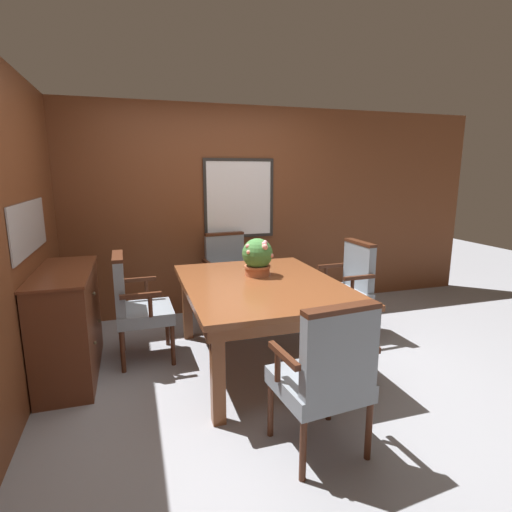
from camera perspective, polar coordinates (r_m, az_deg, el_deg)
ground_plane at (r=3.50m, az=-0.10°, el=-16.88°), size 14.00×14.00×0.00m
wall_back at (r=4.82m, az=-6.36°, el=6.36°), size 7.20×0.08×2.45m
wall_left at (r=3.08m, az=-32.33°, el=1.41°), size 0.08×7.20×2.45m
dining_table at (r=3.49m, az=0.74°, el=-5.17°), size 1.31×1.72×0.75m
chair_head_far at (r=4.68m, az=-4.01°, el=-2.25°), size 0.59×0.53×0.99m
chair_right_far at (r=4.28m, az=12.95°, el=-3.92°), size 0.50×0.57×0.99m
chair_head_near at (r=2.46m, az=10.02°, el=-16.06°), size 0.59×0.53×0.99m
chair_left_far at (r=3.75m, az=-16.83°, el=-6.37°), size 0.50×0.57×0.99m
potted_plant at (r=3.65m, az=0.22°, el=-0.10°), size 0.28×0.28×0.34m
sideboard_cabinet at (r=3.72m, az=-25.22°, el=-8.66°), size 0.45×1.12×0.91m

